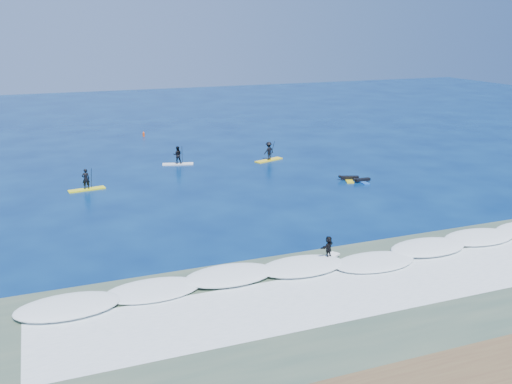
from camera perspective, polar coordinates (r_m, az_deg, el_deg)
name	(u,v)px	position (r m, az deg, el deg)	size (l,w,h in m)	color
ground	(280,210)	(40.34, 2.46, -1.81)	(160.00, 160.00, 0.00)	#031844
shallow_water	(395,294)	(29.03, 13.78, -9.88)	(90.00, 13.00, 0.01)	#364A3D
breaking_wave	(353,263)	(32.05, 9.70, -7.03)	(40.00, 6.00, 0.30)	white
whitewater	(384,286)	(29.76, 12.67, -9.13)	(34.00, 5.00, 0.02)	silver
sup_paddler_left	(86,182)	(46.90, -16.62, 0.92)	(2.91, 1.07, 1.99)	yellow
sup_paddler_center	(178,157)	(53.64, -7.84, 3.52)	(2.93, 1.39, 2.00)	white
sup_paddler_right	(269,152)	(54.67, 1.28, 4.00)	(3.08, 1.74, 2.11)	yellow
prone_paddler_near	(349,178)	(48.56, 9.24, 1.36)	(1.69, 2.23, 0.45)	yellow
prone_paddler_far	(362,180)	(48.14, 10.52, 1.14)	(1.51, 1.91, 0.40)	blue
wave_surfer	(328,249)	(31.76, 7.24, -5.64)	(1.84, 1.41, 1.34)	white
marker_buoy	(144,134)	(68.01, -11.18, 5.70)	(0.26, 0.26, 0.62)	#D04112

